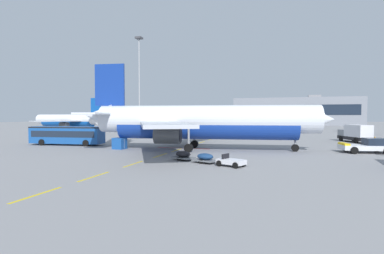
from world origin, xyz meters
name	(u,v)px	position (x,y,z in m)	size (l,w,h in m)	color
ground	(330,142)	(40.00, 40.00, 0.00)	(400.00, 400.00, 0.00)	gray
apron_paint_markings	(207,141)	(18.00, 35.86, 0.00)	(8.00, 91.87, 0.01)	yellow
airliner_foreground	(202,122)	(21.22, 20.66, 3.95)	(34.78, 34.23, 12.20)	silver
pushback_tug	(368,146)	(42.39, 23.90, 0.90)	(6.39, 3.97, 2.08)	silver
airliner_mid_left	(69,120)	(-33.88, 60.16, 3.27)	(28.83, 28.50, 10.10)	white
apron_shuttle_bus	(67,134)	(-1.44, 20.79, 1.75)	(12.25, 4.10, 3.00)	#194C99
catering_truck	(355,133)	(44.23, 40.24, 1.65)	(4.85, 7.39, 3.14)	black
baggage_train	(205,158)	(24.65, 9.72, 0.52)	(8.48, 4.74, 1.14)	silver
uld_cargo_container	(120,143)	(9.67, 18.32, 0.80)	(1.69, 1.65, 1.60)	#194C9E
apron_light_mast_near	(139,74)	(-7.48, 57.70, 16.58)	(1.80, 1.80, 26.91)	slate
terminal_satellite	(295,112)	(37.14, 145.60, 6.80)	(60.74, 24.44, 15.16)	gray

